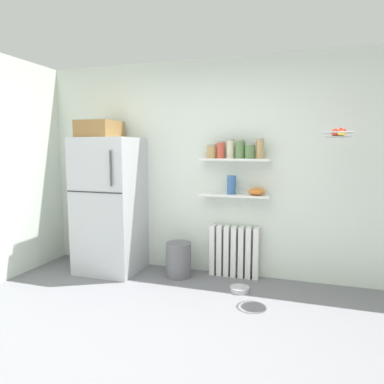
{
  "coord_description": "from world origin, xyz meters",
  "views": [
    {
      "loc": [
        1.09,
        -2.13,
        1.53
      ],
      "look_at": [
        -0.12,
        1.6,
        1.05
      ],
      "focal_mm": 32.78,
      "sensor_mm": 36.0,
      "label": 1
    }
  ],
  "objects_px": {
    "trash_bin": "(179,260)",
    "storage_jar_3": "(240,149)",
    "storage_jar_0": "(211,151)",
    "storage_jar_1": "(221,150)",
    "hanging_fruit_basket": "(338,133)",
    "pet_food_bowl": "(240,289)",
    "refrigerator": "(109,201)",
    "vase": "(231,185)",
    "shelf_bowl": "(257,191)",
    "radiator": "(234,251)",
    "storage_jar_2": "(230,149)",
    "storage_jar_5": "(260,149)",
    "storage_jar_4": "(250,151)"
  },
  "relations": [
    {
      "from": "refrigerator",
      "to": "pet_food_bowl",
      "type": "xyz_separation_m",
      "value": [
        1.69,
        -0.18,
        -0.86
      ]
    },
    {
      "from": "storage_jar_4",
      "to": "hanging_fruit_basket",
      "type": "height_order",
      "value": "hanging_fruit_basket"
    },
    {
      "from": "radiator",
      "to": "storage_jar_5",
      "type": "distance_m",
      "value": 1.26
    },
    {
      "from": "storage_jar_3",
      "to": "trash_bin",
      "type": "distance_m",
      "value": 1.5
    },
    {
      "from": "storage_jar_3",
      "to": "hanging_fruit_basket",
      "type": "height_order",
      "value": "hanging_fruit_basket"
    },
    {
      "from": "storage_jar_1",
      "to": "hanging_fruit_basket",
      "type": "relative_size",
      "value": 0.69
    },
    {
      "from": "storage_jar_3",
      "to": "storage_jar_5",
      "type": "bearing_deg",
      "value": 0.0
    },
    {
      "from": "radiator",
      "to": "storage_jar_4",
      "type": "distance_m",
      "value": 1.21
    },
    {
      "from": "trash_bin",
      "to": "storage_jar_2",
      "type": "bearing_deg",
      "value": 17.76
    },
    {
      "from": "storage_jar_2",
      "to": "hanging_fruit_basket",
      "type": "distance_m",
      "value": 1.19
    },
    {
      "from": "trash_bin",
      "to": "storage_jar_3",
      "type": "bearing_deg",
      "value": 15.0
    },
    {
      "from": "shelf_bowl",
      "to": "vase",
      "type": "bearing_deg",
      "value": 180.0
    },
    {
      "from": "pet_food_bowl",
      "to": "hanging_fruit_basket",
      "type": "xyz_separation_m",
      "value": [
        0.92,
        0.05,
        1.66
      ]
    },
    {
      "from": "storage_jar_0",
      "to": "hanging_fruit_basket",
      "type": "bearing_deg",
      "value": -14.73
    },
    {
      "from": "radiator",
      "to": "storage_jar_2",
      "type": "height_order",
      "value": "storage_jar_2"
    },
    {
      "from": "storage_jar_1",
      "to": "radiator",
      "type": "bearing_deg",
      "value": 10.08
    },
    {
      "from": "vase",
      "to": "radiator",
      "type": "bearing_deg",
      "value": 39.64
    },
    {
      "from": "pet_food_bowl",
      "to": "hanging_fruit_basket",
      "type": "distance_m",
      "value": 1.9
    },
    {
      "from": "storage_jar_2",
      "to": "shelf_bowl",
      "type": "height_order",
      "value": "storage_jar_2"
    },
    {
      "from": "storage_jar_5",
      "to": "pet_food_bowl",
      "type": "xyz_separation_m",
      "value": [
        -0.13,
        -0.41,
        -1.51
      ]
    },
    {
      "from": "vase",
      "to": "storage_jar_1",
      "type": "bearing_deg",
      "value": 180.0
    },
    {
      "from": "storage_jar_5",
      "to": "pet_food_bowl",
      "type": "height_order",
      "value": "storage_jar_5"
    },
    {
      "from": "storage_jar_4",
      "to": "storage_jar_5",
      "type": "distance_m",
      "value": 0.12
    },
    {
      "from": "refrigerator",
      "to": "trash_bin",
      "type": "distance_m",
      "value": 1.13
    },
    {
      "from": "refrigerator",
      "to": "storage_jar_1",
      "type": "height_order",
      "value": "refrigerator"
    },
    {
      "from": "storage_jar_4",
      "to": "pet_food_bowl",
      "type": "bearing_deg",
      "value": -92.47
    },
    {
      "from": "refrigerator",
      "to": "storage_jar_4",
      "type": "height_order",
      "value": "refrigerator"
    },
    {
      "from": "storage_jar_0",
      "to": "pet_food_bowl",
      "type": "distance_m",
      "value": 1.59
    },
    {
      "from": "shelf_bowl",
      "to": "trash_bin",
      "type": "relative_size",
      "value": 0.46
    },
    {
      "from": "radiator",
      "to": "storage_jar_4",
      "type": "xyz_separation_m",
      "value": [
        0.17,
        -0.03,
        1.2
      ]
    },
    {
      "from": "storage_jar_3",
      "to": "shelf_bowl",
      "type": "distance_m",
      "value": 0.52
    },
    {
      "from": "storage_jar_5",
      "to": "hanging_fruit_basket",
      "type": "relative_size",
      "value": 0.78
    },
    {
      "from": "refrigerator",
      "to": "pet_food_bowl",
      "type": "height_order",
      "value": "refrigerator"
    },
    {
      "from": "radiator",
      "to": "storage_jar_5",
      "type": "bearing_deg",
      "value": -6.09
    },
    {
      "from": "storage_jar_1",
      "to": "hanging_fruit_basket",
      "type": "distance_m",
      "value": 1.3
    },
    {
      "from": "refrigerator",
      "to": "storage_jar_3",
      "type": "height_order",
      "value": "refrigerator"
    },
    {
      "from": "refrigerator",
      "to": "storage_jar_1",
      "type": "xyz_separation_m",
      "value": [
        1.37,
        0.22,
        0.64
      ]
    },
    {
      "from": "radiator",
      "to": "vase",
      "type": "distance_m",
      "value": 0.81
    },
    {
      "from": "refrigerator",
      "to": "vase",
      "type": "bearing_deg",
      "value": 8.51
    },
    {
      "from": "storage_jar_0",
      "to": "trash_bin",
      "type": "bearing_deg",
      "value": -152.26
    },
    {
      "from": "storage_jar_1",
      "to": "vase",
      "type": "xyz_separation_m",
      "value": [
        0.13,
        -0.0,
        -0.41
      ]
    },
    {
      "from": "storage_jar_1",
      "to": "shelf_bowl",
      "type": "bearing_deg",
      "value": -0.0
    },
    {
      "from": "storage_jar_1",
      "to": "storage_jar_3",
      "type": "relative_size",
      "value": 0.92
    },
    {
      "from": "storage_jar_1",
      "to": "storage_jar_5",
      "type": "distance_m",
      "value": 0.45
    },
    {
      "from": "storage_jar_2",
      "to": "storage_jar_3",
      "type": "distance_m",
      "value": 0.11
    },
    {
      "from": "storage_jar_2",
      "to": "radiator",
      "type": "bearing_deg",
      "value": 28.06
    },
    {
      "from": "storage_jar_0",
      "to": "storage_jar_2",
      "type": "distance_m",
      "value": 0.23
    },
    {
      "from": "storage_jar_5",
      "to": "vase",
      "type": "xyz_separation_m",
      "value": [
        -0.32,
        0.0,
        -0.42
      ]
    },
    {
      "from": "storage_jar_1",
      "to": "storage_jar_2",
      "type": "height_order",
      "value": "storage_jar_2"
    },
    {
      "from": "radiator",
      "to": "hanging_fruit_basket",
      "type": "bearing_deg",
      "value": -19.81
    }
  ]
}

